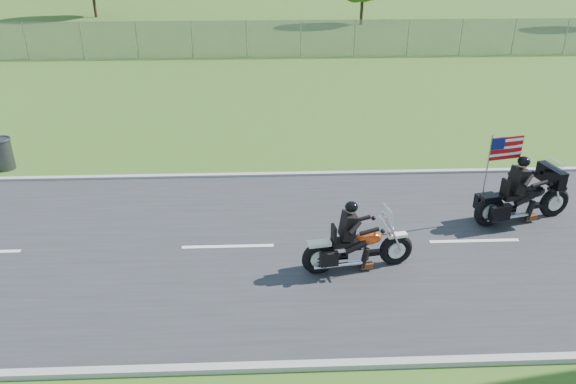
{
  "coord_description": "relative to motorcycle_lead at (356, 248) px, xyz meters",
  "views": [
    {
      "loc": [
        -1.04,
        -11.52,
        7.21
      ],
      "look_at": [
        -0.55,
        0.0,
        1.47
      ],
      "focal_mm": 35.0,
      "sensor_mm": 36.0,
      "label": 1
    }
  ],
  "objects": [
    {
      "name": "curb_south",
      "position": [
        -0.92,
        -3.04,
        -0.5
      ],
      "size": [
        120.0,
        0.18,
        0.12
      ],
      "primitive_type": "cube",
      "color": "#9E9B93",
      "rests_on": "ground"
    },
    {
      "name": "fence",
      "position": [
        -5.92,
        21.01,
        0.45
      ],
      "size": [
        60.0,
        0.03,
        2.0
      ],
      "primitive_type": "cube",
      "color": "gray",
      "rests_on": "ground"
    },
    {
      "name": "trash_can",
      "position": [
        -10.15,
        5.99,
        -0.06
      ],
      "size": [
        0.61,
        0.61,
        0.98
      ],
      "primitive_type": "cylinder",
      "rotation": [
        0.0,
        0.0,
        0.07
      ],
      "color": "#38383D",
      "rests_on": "ground"
    },
    {
      "name": "motorcycle_follow",
      "position": [
        4.61,
        2.01,
        0.08
      ],
      "size": [
        2.74,
        1.17,
        2.31
      ],
      "rotation": [
        0.0,
        0.0,
        0.22
      ],
      "color": "black",
      "rests_on": "ground"
    },
    {
      "name": "ground",
      "position": [
        -0.92,
        1.01,
        -0.55
      ],
      "size": [
        420.0,
        420.0,
        0.0
      ],
      "primitive_type": "plane",
      "color": "#2E4A17",
      "rests_on": "ground"
    },
    {
      "name": "curb_north",
      "position": [
        -0.92,
        5.06,
        -0.5
      ],
      "size": [
        120.0,
        0.18,
        0.12
      ],
      "primitive_type": "cube",
      "color": "#9E9B93",
      "rests_on": "ground"
    },
    {
      "name": "road",
      "position": [
        -0.92,
        1.01,
        -0.53
      ],
      "size": [
        120.0,
        8.0,
        0.04
      ],
      "primitive_type": "cube",
      "color": "#28282B",
      "rests_on": "ground"
    },
    {
      "name": "motorcycle_lead",
      "position": [
        0.0,
        0.0,
        0.0
      ],
      "size": [
        2.58,
        0.89,
        1.74
      ],
      "rotation": [
        0.0,
        0.0,
        0.16
      ],
      "color": "black",
      "rests_on": "ground"
    }
  ]
}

